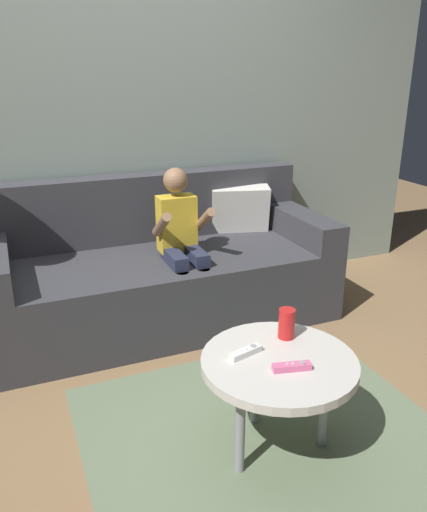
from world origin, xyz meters
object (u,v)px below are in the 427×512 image
person_seated_on_couch (182,241)px  game_remote_pink_center (292,367)px  soda_can (287,324)px  coffee_table (278,368)px  game_remote_white_near_edge (246,352)px  couch (162,272)px

person_seated_on_couch → game_remote_pink_center: size_ratio=6.35×
person_seated_on_couch → game_remote_pink_center: person_seated_on_couch is taller
person_seated_on_couch → soda_can: person_seated_on_couch is taller
coffee_table → game_remote_white_near_edge: (-0.10, 0.07, 0.05)m
couch → game_remote_white_near_edge: (-0.04, -1.20, 0.13)m
person_seated_on_couch → soda_can: 0.97m
game_remote_pink_center → soda_can: 0.24m
coffee_table → game_remote_pink_center: game_remote_pink_center is taller
person_seated_on_couch → game_remote_pink_center: (0.00, -1.17, -0.11)m
game_remote_white_near_edge → coffee_table: bearing=-33.5°
couch → person_seated_on_couch: 0.30m
couch → game_remote_pink_center: couch is taller
person_seated_on_couch → game_remote_white_near_edge: size_ratio=6.35×
couch → game_remote_white_near_edge: size_ratio=13.64×
game_remote_pink_center → soda_can: bearing=65.0°
couch → coffee_table: 1.27m
game_remote_pink_center → couch: bearing=93.1°
couch → game_remote_pink_center: bearing=-86.9°
couch → soda_can: size_ratio=16.16×
couch → coffee_table: (0.07, -1.27, 0.08)m
couch → person_seated_on_couch: (0.07, -0.18, 0.24)m
coffee_table → game_remote_pink_center: size_ratio=4.05×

